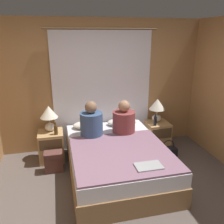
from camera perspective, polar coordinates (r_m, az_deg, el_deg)
name	(u,v)px	position (r m, az deg, el deg)	size (l,w,h in m)	color
ground_plane	(133,210)	(3.40, 5.01, -22.41)	(16.00, 16.00, 0.00)	#564C47
wall_back	(102,86)	(4.65, -2.43, 6.34)	(4.02, 0.06, 2.50)	#A37547
curtain_panel	(103,91)	(4.61, -2.26, 5.00)	(2.10, 0.02, 2.31)	silver
bed	(116,160)	(3.93, 1.08, -11.41)	(1.50, 2.09, 0.53)	olive
nightstand_left	(52,146)	(4.49, -14.34, -7.93)	(0.44, 0.45, 0.54)	tan
nightstand_right	(157,135)	(4.87, 10.78, -5.53)	(0.44, 0.45, 0.54)	tan
lamp_left	(49,115)	(4.34, -14.94, -0.61)	(0.31, 0.31, 0.47)	silver
lamp_right	(157,107)	(4.73, 10.82, 1.26)	(0.31, 0.31, 0.47)	silver
pillow_left	(89,124)	(4.48, -5.65, -3.01)	(0.58, 0.34, 0.12)	silver
pillow_right	(122,122)	(4.60, 2.50, -2.33)	(0.58, 0.34, 0.12)	silver
blanket_on_bed	(122,153)	(3.54, 2.36, -9.81)	(1.44, 1.41, 0.03)	slate
person_left_in_bed	(91,123)	(4.04, -4.97, -2.55)	(0.39, 0.39, 0.62)	#38517A
person_right_in_bed	(124,121)	(4.16, 2.88, -2.06)	(0.40, 0.40, 0.60)	brown
beer_bottle_on_left_stand	(56,130)	(4.23, -13.37, -4.16)	(0.07, 0.07, 0.23)	#513819
beer_bottle_on_right_stand	(155,121)	(4.59, 10.36, -2.07)	(0.06, 0.06, 0.23)	black
laptop_on_bed	(149,166)	(3.21, 8.79, -12.72)	(0.35, 0.22, 0.02)	#9EA0A5
backpack_on_floor	(54,160)	(4.16, -13.86, -11.20)	(0.30, 0.21, 0.35)	brown
handbag_on_floor	(168,153)	(4.56, 13.23, -9.55)	(0.32, 0.16, 0.38)	black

